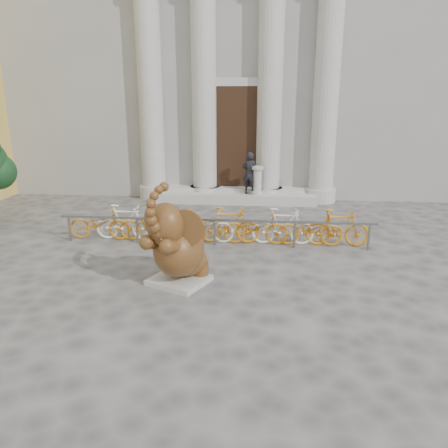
{
  "coord_description": "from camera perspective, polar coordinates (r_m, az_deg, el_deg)",
  "views": [
    {
      "loc": [
        1.09,
        -6.69,
        3.81
      ],
      "look_at": [
        0.22,
        2.58,
        1.1
      ],
      "focal_mm": 35.0,
      "sensor_mm": 36.0,
      "label": 1
    }
  ],
  "objects": [
    {
      "name": "ground",
      "position": [
        7.78,
        -3.46,
        -13.13
      ],
      "size": [
        80.0,
        80.0,
        0.0
      ],
      "primitive_type": "plane",
      "color": "#474442",
      "rests_on": "ground"
    },
    {
      "name": "classical_building",
      "position": [
        21.76,
        2.67,
        21.94
      ],
      "size": [
        22.0,
        10.7,
        12.0
      ],
      "color": "gray",
      "rests_on": "ground"
    },
    {
      "name": "entrance_steps",
      "position": [
        16.53,
        1.47,
        3.54
      ],
      "size": [
        6.0,
        1.2,
        0.36
      ],
      "primitive_type": "cube",
      "color": "#A8A59E",
      "rests_on": "ground"
    },
    {
      "name": "elephant_statue",
      "position": [
        9.13,
        -6.14,
        -3.03
      ],
      "size": [
        1.53,
        1.77,
        2.23
      ],
      "rotation": [
        0.0,
        0.0,
        -0.43
      ],
      "color": "#A8A59E",
      "rests_on": "ground"
    },
    {
      "name": "bike_rack",
      "position": [
        11.78,
        -1.19,
        -0.09
      ],
      "size": [
        8.4,
        0.53,
        1.0
      ],
      "color": "slate",
      "rests_on": "ground"
    },
    {
      "name": "pedestrian",
      "position": [
        16.09,
        3.37,
        6.64
      ],
      "size": [
        0.65,
        0.52,
        1.56
      ],
      "primitive_type": "imported",
      "rotation": [
        0.0,
        0.0,
        2.86
      ],
      "color": "black",
      "rests_on": "entrance_steps"
    },
    {
      "name": "balustrade_post",
      "position": [
        16.07,
        4.38,
        5.54
      ],
      "size": [
        0.43,
        0.43,
        1.05
      ],
      "color": "#A8A59E",
      "rests_on": "entrance_steps"
    }
  ]
}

